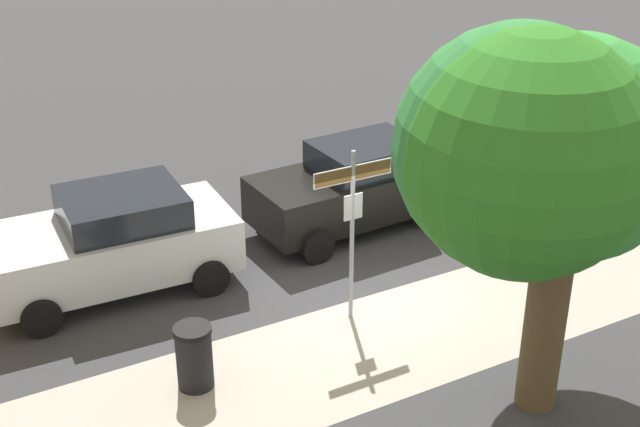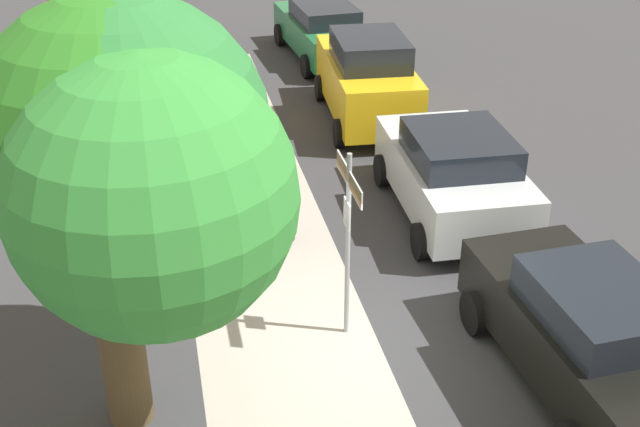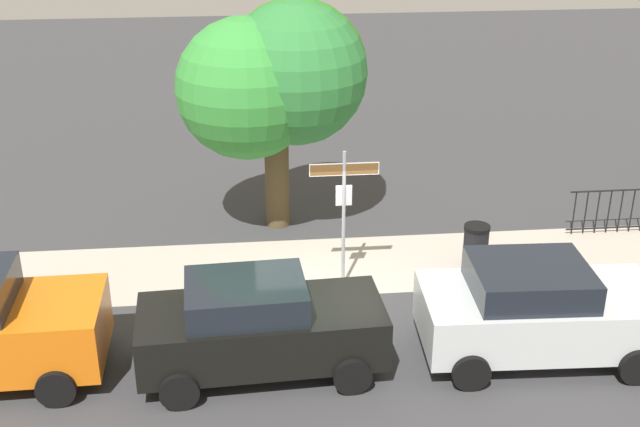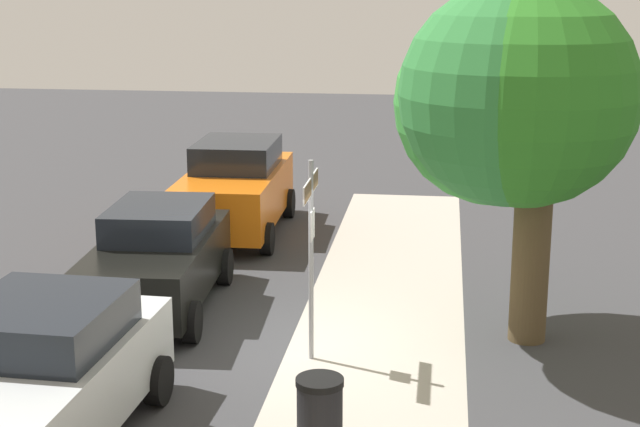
{
  "view_description": "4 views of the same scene",
  "coord_description": "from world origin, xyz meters",
  "px_view_note": "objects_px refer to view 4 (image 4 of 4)",
  "views": [
    {
      "loc": [
        6.63,
        10.58,
        7.66
      ],
      "look_at": [
        0.93,
        0.11,
        1.83
      ],
      "focal_mm": 48.34,
      "sensor_mm": 36.0,
      "label": 1
    },
    {
      "loc": [
        -8.7,
        2.79,
        7.29
      ],
      "look_at": [
        0.64,
        0.77,
        1.98
      ],
      "focal_mm": 44.85,
      "sensor_mm": 36.0,
      "label": 2
    },
    {
      "loc": [
        -1.39,
        -14.16,
        8.17
      ],
      "look_at": [
        0.01,
        -0.09,
        1.85
      ],
      "focal_mm": 46.17,
      "sensor_mm": 36.0,
      "label": 3
    },
    {
      "loc": [
        13.23,
        2.19,
        5.4
      ],
      "look_at": [
        0.66,
        0.55,
        2.19
      ],
      "focal_mm": 53.84,
      "sensor_mm": 36.0,
      "label": 4
    }
  ],
  "objects_px": {
    "street_sign": "(311,225)",
    "car_black": "(157,258)",
    "car_orange": "(235,188)",
    "car_silver": "(37,377)",
    "trash_bin": "(320,418)",
    "shade_tree": "(511,99)"
  },
  "relations": [
    {
      "from": "car_silver",
      "to": "trash_bin",
      "type": "distance_m",
      "value": 3.27
    },
    {
      "from": "street_sign",
      "to": "car_orange",
      "type": "relative_size",
      "value": 0.66
    },
    {
      "from": "street_sign",
      "to": "shade_tree",
      "type": "relative_size",
      "value": 0.55
    },
    {
      "from": "shade_tree",
      "to": "car_silver",
      "type": "bearing_deg",
      "value": -53.15
    },
    {
      "from": "car_orange",
      "to": "car_silver",
      "type": "relative_size",
      "value": 1.06
    },
    {
      "from": "shade_tree",
      "to": "car_orange",
      "type": "bearing_deg",
      "value": -136.46
    },
    {
      "from": "street_sign",
      "to": "car_black",
      "type": "height_order",
      "value": "street_sign"
    },
    {
      "from": "car_orange",
      "to": "trash_bin",
      "type": "xyz_separation_m",
      "value": [
        9.44,
        3.03,
        -0.48
      ]
    },
    {
      "from": "car_orange",
      "to": "car_black",
      "type": "bearing_deg",
      "value": -4.01
    },
    {
      "from": "street_sign",
      "to": "car_black",
      "type": "xyz_separation_m",
      "value": [
        -1.77,
        -2.78,
        -1.11
      ]
    },
    {
      "from": "shade_tree",
      "to": "car_black",
      "type": "relative_size",
      "value": 1.28
    },
    {
      "from": "street_sign",
      "to": "car_black",
      "type": "bearing_deg",
      "value": -122.47
    },
    {
      "from": "shade_tree",
      "to": "car_black",
      "type": "bearing_deg",
      "value": -97.39
    },
    {
      "from": "car_orange",
      "to": "car_black",
      "type": "relative_size",
      "value": 1.06
    },
    {
      "from": "car_black",
      "to": "car_silver",
      "type": "xyz_separation_m",
      "value": [
        4.8,
        0.03,
        0.01
      ]
    },
    {
      "from": "street_sign",
      "to": "shade_tree",
      "type": "height_order",
      "value": "shade_tree"
    },
    {
      "from": "shade_tree",
      "to": "car_orange",
      "type": "distance_m",
      "value": 8.06
    },
    {
      "from": "shade_tree",
      "to": "car_silver",
      "type": "height_order",
      "value": "shade_tree"
    },
    {
      "from": "car_orange",
      "to": "trash_bin",
      "type": "distance_m",
      "value": 9.92
    },
    {
      "from": "street_sign",
      "to": "car_silver",
      "type": "distance_m",
      "value": 4.24
    },
    {
      "from": "car_silver",
      "to": "trash_bin",
      "type": "height_order",
      "value": "car_silver"
    },
    {
      "from": "shade_tree",
      "to": "car_silver",
      "type": "relative_size",
      "value": 1.27
    }
  ]
}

